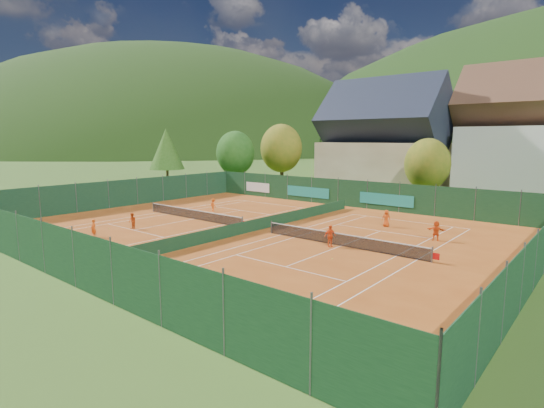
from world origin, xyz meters
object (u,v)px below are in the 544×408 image
Objects in this scene: player_right_near at (330,236)px; player_left_mid at (132,221)px; player_left_near at (94,228)px; chalet at (384,145)px; player_left_far at (213,205)px; ball_hopper at (295,314)px; player_right_far_a at (386,218)px; player_right_far_b at (436,231)px.

player_left_mid is at bearing 134.69° from player_right_near.
player_left_mid is (-0.14, 3.48, 0.01)m from player_left_near.
player_right_near is (15.91, 5.60, 0.08)m from player_left_mid.
chalet reaches higher than player_left_far.
ball_hopper is 0.57× the size of player_left_far.
chalet is 11.62× the size of player_left_far.
player_right_far_a is at bearing 39.95° from player_left_near.
chalet is 45.96m from ball_hopper.
player_left_mid is 24.32m from player_right_far_b.
player_left_near is at bearing -97.59° from chalet.
player_left_mid reaches higher than player_left_near.
player_left_near is 0.93× the size of player_right_far_a.
player_left_near is 0.99× the size of player_left_far.
player_left_mid is (-5.43, -36.22, -5.93)m from chalet.
ball_hopper is 0.52× the size of player_right_near.
player_left_near is 24.03m from player_right_far_a.
player_right_far_a reaches higher than player_left_far.
player_left_mid is at bearing 24.74° from player_right_far_b.
ball_hopper is 21.67m from player_right_far_a.
player_left_mid reaches higher than ball_hopper.
player_right_far_b is (21.06, 12.16, 0.06)m from player_left_mid.
player_right_far_b is at bearing -164.43° from player_left_far.
player_left_far is (-1.34, 10.39, 0.00)m from player_left_mid.
ball_hopper is at bearing 86.72° from player_right_far_b.
player_left_far is 0.94× the size of player_right_far_a.
player_left_mid is at bearing -98.53° from chalet.
player_left_far reaches higher than player_left_mid.
player_right_near is 1.05× the size of player_right_far_a.
player_right_near is 8.34m from player_right_far_b.
player_right_near is at bearing 175.53° from player_left_far.
chalet reaches higher than player_left_mid.
player_left_near reaches higher than ball_hopper.
player_left_near is at bearing 145.24° from player_right_near.
player_right_near is at bearing 57.19° from player_right_far_a.
player_left_far is 22.47m from player_right_far_b.
player_left_mid is at bearing 108.41° from player_left_far.
ball_hopper is 0.58× the size of player_left_mid.
player_left_far is 17.90m from player_right_near.
ball_hopper is 0.54× the size of player_right_far_a.
player_right_far_a reaches higher than player_left_mid.
chalet is 10.97× the size of player_right_far_a.
player_left_far is at bearing 144.03° from ball_hopper.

